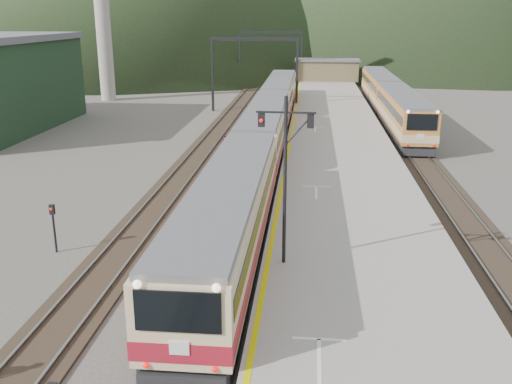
# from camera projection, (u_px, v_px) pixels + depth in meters

# --- Properties ---
(track_main) EXTENTS (2.60, 200.00, 0.23)m
(track_main) POSITION_uv_depth(u_px,v_px,m) (270.00, 139.00, 48.92)
(track_main) COLOR black
(track_main) RESTS_ON ground
(track_far) EXTENTS (2.60, 200.00, 0.23)m
(track_far) POSITION_uv_depth(u_px,v_px,m) (213.00, 138.00, 49.38)
(track_far) COLOR black
(track_far) RESTS_ON ground
(track_second) EXTENTS (2.60, 200.00, 0.23)m
(track_second) POSITION_uv_depth(u_px,v_px,m) (407.00, 142.00, 47.88)
(track_second) COLOR black
(track_second) RESTS_ON ground
(platform) EXTENTS (8.00, 100.00, 1.00)m
(platform) POSITION_uv_depth(u_px,v_px,m) (337.00, 141.00, 46.39)
(platform) COLOR gray
(platform) RESTS_ON ground
(gantry_near) EXTENTS (9.55, 0.25, 8.00)m
(gantry_near) POSITION_uv_depth(u_px,v_px,m) (254.00, 60.00, 61.79)
(gantry_near) COLOR black
(gantry_near) RESTS_ON ground
(gantry_far) EXTENTS (9.55, 0.25, 8.00)m
(gantry_far) POSITION_uv_depth(u_px,v_px,m) (271.00, 47.00, 85.55)
(gantry_far) COLOR black
(gantry_far) RESTS_ON ground
(station_shed) EXTENTS (9.40, 4.40, 3.10)m
(station_shed) POSITION_uv_depth(u_px,v_px,m) (327.00, 70.00, 83.78)
(station_shed) COLOR brown
(station_shed) RESTS_ON platform
(main_train) EXTENTS (2.87, 58.89, 3.50)m
(main_train) POSITION_uv_depth(u_px,v_px,m) (266.00, 129.00, 43.30)
(main_train) COLOR #D1B687
(main_train) RESTS_ON track_main
(second_train) EXTENTS (2.67, 36.40, 3.26)m
(second_train) POSITION_uv_depth(u_px,v_px,m) (389.00, 100.00, 59.12)
(second_train) COLOR #C07A36
(second_train) RESTS_ON track_second
(signal_mast) EXTENTS (2.20, 0.26, 6.53)m
(signal_mast) POSITION_uv_depth(u_px,v_px,m) (285.00, 164.00, 21.28)
(signal_mast) COLOR black
(signal_mast) RESTS_ON platform
(short_signal_b) EXTENTS (0.25, 0.21, 2.27)m
(short_signal_b) POSITION_uv_depth(u_px,v_px,m) (225.00, 147.00, 39.87)
(short_signal_b) COLOR black
(short_signal_b) RESTS_ON ground
(short_signal_c) EXTENTS (0.23, 0.17, 2.27)m
(short_signal_c) POSITION_uv_depth(u_px,v_px,m) (53.00, 222.00, 25.49)
(short_signal_c) COLOR black
(short_signal_c) RESTS_ON ground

